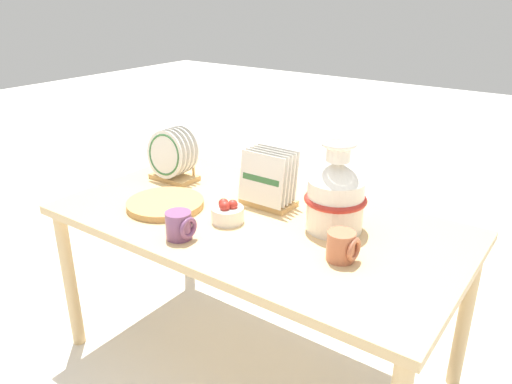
# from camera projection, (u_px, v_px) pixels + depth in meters

# --- Properties ---
(ground_plane) EXTENTS (14.00, 14.00, 0.00)m
(ground_plane) POSITION_uv_depth(u_px,v_px,m) (256.00, 361.00, 2.20)
(ground_plane) COLOR silver
(display_table) EXTENTS (1.58, 0.85, 0.70)m
(display_table) POSITION_uv_depth(u_px,v_px,m) (256.00, 234.00, 1.96)
(display_table) COLOR tan
(display_table) RESTS_ON ground_plane
(ceramic_vase) EXTENTS (0.23, 0.23, 0.34)m
(ceramic_vase) POSITION_uv_depth(u_px,v_px,m) (336.00, 193.00, 1.79)
(ceramic_vase) COLOR white
(ceramic_vase) RESTS_ON display_table
(dish_rack_round_plates) EXTENTS (0.22, 0.15, 0.24)m
(dish_rack_round_plates) POSITION_uv_depth(u_px,v_px,m) (172.00, 158.00, 2.28)
(dish_rack_round_plates) COLOR tan
(dish_rack_round_plates) RESTS_ON display_table
(dish_rack_square_plates) EXTENTS (0.21, 0.14, 0.23)m
(dish_rack_square_plates) POSITION_uv_depth(u_px,v_px,m) (269.00, 183.00, 2.02)
(dish_rack_square_plates) COLOR tan
(dish_rack_square_plates) RESTS_ON display_table
(wicker_charger_stack) EXTENTS (0.31, 0.31, 0.03)m
(wicker_charger_stack) POSITION_uv_depth(u_px,v_px,m) (165.00, 204.00, 2.03)
(wicker_charger_stack) COLOR tan
(wicker_charger_stack) RESTS_ON display_table
(mug_plum_glaze) EXTENTS (0.10, 0.09, 0.10)m
(mug_plum_glaze) POSITION_uv_depth(u_px,v_px,m) (180.00, 225.00, 1.76)
(mug_plum_glaze) COLOR #7A4770
(mug_plum_glaze) RESTS_ON display_table
(mug_terracotta_glaze) EXTENTS (0.10, 0.09, 0.10)m
(mug_terracotta_glaze) POSITION_uv_depth(u_px,v_px,m) (342.00, 246.00, 1.62)
(mug_terracotta_glaze) COLOR #B76647
(mug_terracotta_glaze) RESTS_ON display_table
(fruit_bowl) EXTENTS (0.12, 0.12, 0.09)m
(fruit_bowl) POSITION_uv_depth(u_px,v_px,m) (227.00, 213.00, 1.89)
(fruit_bowl) COLOR white
(fruit_bowl) RESTS_ON display_table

